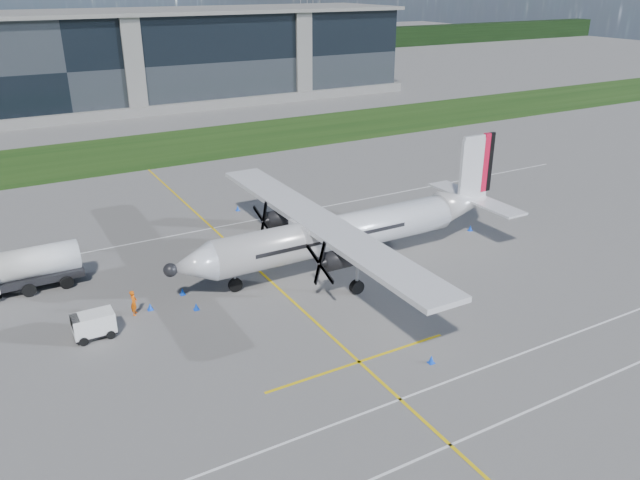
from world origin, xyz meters
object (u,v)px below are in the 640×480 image
object	(u,v)px
fuel_tanker_truck	(13,272)
safety_cone_nose_port	(196,306)
safety_cone_nose_stbd	(182,291)
safety_cone_fwd	(150,306)
turboprop_aircraft	(349,211)
safety_cone_portwing	(431,359)
safety_cone_stbdwing	(238,208)
safety_cone_tail	(470,228)
ground_crew_person	(134,301)
baggage_tug	(94,325)

from	to	relation	value
fuel_tanker_truck	safety_cone_nose_port	distance (m)	13.48
safety_cone_nose_stbd	safety_cone_fwd	world-z (taller)	same
safety_cone_nose_stbd	turboprop_aircraft	bearing A→B (deg)	-5.95
safety_cone_portwing	safety_cone_stbdwing	size ratio (longest dim) A/B	1.00
safety_cone_tail	safety_cone_nose_port	xyz separation A→B (m)	(-25.66, -1.78, 0.00)
ground_crew_person	safety_cone_stbdwing	bearing A→B (deg)	-16.25
baggage_tug	safety_cone_portwing	world-z (taller)	baggage_tug
safety_cone_nose_stbd	safety_cone_stbdwing	bearing A→B (deg)	54.60
turboprop_aircraft	safety_cone_nose_stbd	world-z (taller)	turboprop_aircraft
safety_cone_portwing	safety_cone_tail	distance (m)	21.53
fuel_tanker_truck	baggage_tug	xyz separation A→B (m)	(3.62, -8.91, -0.75)
safety_cone_tail	safety_cone_nose_port	world-z (taller)	same
safety_cone_nose_stbd	safety_cone_portwing	distance (m)	18.12
fuel_tanker_truck	safety_cone_nose_stbd	distance (m)	11.88
safety_cone_stbdwing	safety_cone_nose_port	size ratio (longest dim) A/B	1.00
safety_cone_fwd	fuel_tanker_truck	bearing A→B (deg)	136.06
baggage_tug	safety_cone_nose_port	world-z (taller)	baggage_tug
turboprop_aircraft	safety_cone_fwd	xyz separation A→B (m)	(-15.39, 0.30, -4.13)
ground_crew_person	safety_cone_nose_port	bearing A→B (deg)	-85.02
ground_crew_person	safety_cone_nose_stbd	xyz separation A→B (m)	(3.60, 1.14, -0.74)
safety_cone_tail	safety_cone_stbdwing	size ratio (longest dim) A/B	1.00
fuel_tanker_truck	safety_cone_portwing	size ratio (longest dim) A/B	16.49
safety_cone_fwd	safety_cone_tail	bearing A→B (deg)	0.56
baggage_tug	safety_cone_portwing	xyz separation A→B (m)	(16.28, -12.50, -0.54)
safety_cone_portwing	safety_cone_tail	bearing A→B (deg)	42.17
safety_cone_tail	baggage_tug	bearing A→B (deg)	-176.52
turboprop_aircraft	safety_cone_nose_port	world-z (taller)	turboprop_aircraft
ground_crew_person	safety_cone_tail	size ratio (longest dim) A/B	3.96
safety_cone_nose_port	safety_cone_stbdwing	bearing A→B (deg)	59.29
safety_cone_tail	safety_cone_nose_port	bearing A→B (deg)	-176.03
baggage_tug	safety_cone_stbdwing	size ratio (longest dim) A/B	5.30
safety_cone_stbdwing	baggage_tug	bearing A→B (deg)	-134.42
fuel_tanker_truck	safety_cone_nose_stbd	bearing A→B (deg)	-31.59
baggage_tug	safety_cone_fwd	xyz separation A→B (m)	(3.88, 1.68, -0.54)
fuel_tanker_truck	safety_cone_fwd	xyz separation A→B (m)	(7.49, -7.22, -1.30)
safety_cone_portwing	safety_cone_fwd	bearing A→B (deg)	131.16
turboprop_aircraft	safety_cone_portwing	world-z (taller)	turboprop_aircraft
baggage_tug	safety_cone_fwd	world-z (taller)	baggage_tug
turboprop_aircraft	safety_cone_stbdwing	distance (m)	16.17
safety_cone_tail	turboprop_aircraft	bearing A→B (deg)	-177.45
safety_cone_portwing	baggage_tug	bearing A→B (deg)	142.48
safety_cone_nose_port	turboprop_aircraft	bearing A→B (deg)	5.41
safety_cone_nose_stbd	safety_cone_stbdwing	world-z (taller)	same
baggage_tug	turboprop_aircraft	bearing A→B (deg)	4.10
fuel_tanker_truck	safety_cone_stbdwing	distance (m)	21.55
turboprop_aircraft	baggage_tug	size ratio (longest dim) A/B	11.02
safety_cone_nose_stbd	safety_cone_tail	distance (m)	25.80
safety_cone_fwd	safety_cone_nose_port	size ratio (longest dim) A/B	1.00
safety_cone_nose_stbd	safety_cone_tail	bearing A→B (deg)	-1.69
turboprop_aircraft	baggage_tug	xyz separation A→B (m)	(-19.27, -1.38, -3.58)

